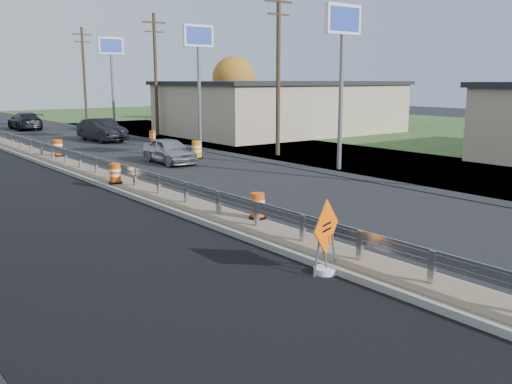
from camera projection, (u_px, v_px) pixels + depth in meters
ground at (187, 209)px, 19.72m from camera, size 140.00×140.00×0.00m
grass_verge_far at (449, 136)px, 45.37m from camera, size 40.00×120.00×0.03m
median at (97, 175)px, 25.94m from camera, size 1.60×55.00×0.23m
guardrail at (88, 160)px, 26.60m from camera, size 0.10×46.15×0.72m
retail_building_near at (282, 107)px, 47.39m from camera, size 18.50×12.50×4.27m
pylon_sign_south at (343, 35)px, 27.06m from camera, size 2.20×0.30×7.90m
pylon_sign_mid at (198, 47)px, 37.19m from camera, size 2.20×0.30×7.90m
pylon_sign_north at (111, 54)px, 48.11m from camera, size 2.20×0.30×7.90m
utility_pole_smid at (278, 70)px, 32.63m from camera, size 1.90×0.26×9.40m
utility_pole_nmid at (156, 72)px, 44.33m from camera, size 1.90×0.26×9.40m
utility_pole_north at (84, 74)px, 56.03m from camera, size 1.90×0.26×9.40m
tree_far_yellow at (234, 78)px, 60.83m from camera, size 4.62×4.62×6.86m
caution_sign at (326, 255)px, 13.04m from camera, size 1.20×0.53×1.76m
barrel_median_near at (258, 206)px, 17.34m from camera, size 0.54×0.54×0.79m
barrel_median_mid at (115, 174)px, 23.21m from camera, size 0.55×0.55×0.81m
barrel_median_far at (58, 148)px, 31.49m from camera, size 0.62×0.62×0.91m
barrel_shoulder_near at (197, 150)px, 32.16m from camera, size 0.68×0.68×1.00m
barrel_shoulder_mid at (152, 137)px, 40.72m from camera, size 0.56×0.56×0.81m
barrel_shoulder_far at (87, 125)px, 49.80m from camera, size 0.65×0.65×0.95m
car_silver at (169, 151)px, 30.32m from camera, size 1.72×4.04×1.36m
car_dark_mid at (102, 130)px, 41.21m from camera, size 2.06×5.06×1.63m
car_dark_far at (25, 121)px, 50.75m from camera, size 2.40×5.38×1.53m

